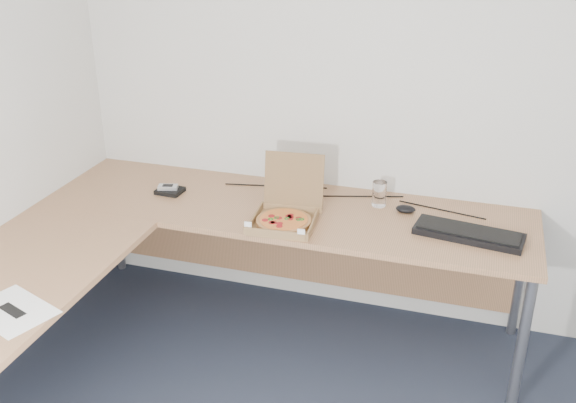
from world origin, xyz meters
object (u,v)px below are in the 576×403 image
(desk, at_px, (193,241))
(keyboard, at_px, (469,234))
(drinking_glass, at_px, (379,194))
(wallet, at_px, (170,191))
(pizza_box, at_px, (285,217))

(desk, xyz_separation_m, keyboard, (1.24, 0.36, 0.05))
(keyboard, bearing_deg, desk, -154.95)
(drinking_glass, relative_size, wallet, 0.96)
(drinking_glass, xyz_separation_m, wallet, (-1.10, -0.17, -0.05))
(desk, height_order, pizza_box, pizza_box)
(pizza_box, distance_m, wallet, 0.72)
(desk, relative_size, pizza_box, 7.21)
(drinking_glass, bearing_deg, keyboard, -25.95)
(pizza_box, height_order, wallet, pizza_box)
(desk, relative_size, wallet, 18.59)
(desk, distance_m, drinking_glass, 0.98)
(pizza_box, height_order, keyboard, pizza_box)
(keyboard, height_order, wallet, keyboard)
(drinking_glass, bearing_deg, pizza_box, -139.34)
(pizza_box, relative_size, keyboard, 0.70)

